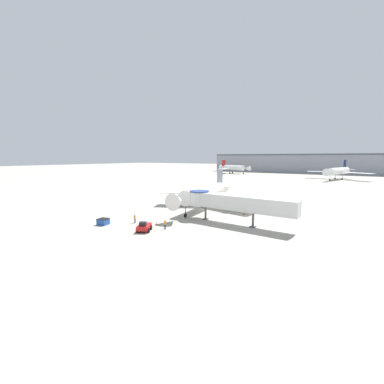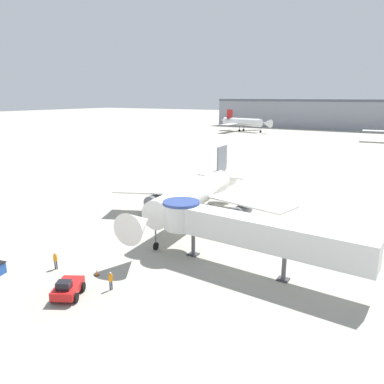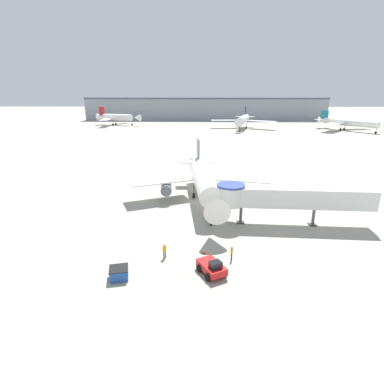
{
  "view_description": "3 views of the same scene",
  "coord_description": "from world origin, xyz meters",
  "px_view_note": "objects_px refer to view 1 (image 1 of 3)",
  "views": [
    {
      "loc": [
        32.21,
        -54.51,
        12.91
      ],
      "look_at": [
        1.68,
        -7.05,
        5.25
      ],
      "focal_mm": 24.0,
      "sensor_mm": 36.0,
      "label": 1
    },
    {
      "loc": [
        26.2,
        -41.84,
        17.15
      ],
      "look_at": [
        -0.7,
        2.2,
        3.93
      ],
      "focal_mm": 35.0,
      "sensor_mm": 36.0,
      "label": 2
    },
    {
      "loc": [
        0.03,
        -49.9,
        18.35
      ],
      "look_at": [
        -1.13,
        -6.52,
        4.03
      ],
      "focal_mm": 28.0,
      "sensor_mm": 36.0,
      "label": 3
    }
  ],
  "objects_px": {
    "service_container_blue": "(103,222)",
    "traffic_cone_starboard_wing": "(244,213)",
    "pushback_tug_red": "(144,227)",
    "traffic_cone_near_nose": "(156,224)",
    "jet_bridge": "(232,202)",
    "ground_crew_marshaller": "(165,224)",
    "main_airplane": "(205,193)",
    "background_jet_red_tail": "(233,168)",
    "ground_crew_wing_walker": "(135,218)",
    "background_jet_navy_tail": "(338,171)"
  },
  "relations": [
    {
      "from": "traffic_cone_starboard_wing",
      "to": "ground_crew_marshaller",
      "type": "relative_size",
      "value": 0.46
    },
    {
      "from": "traffic_cone_near_nose",
      "to": "ground_crew_wing_walker",
      "type": "xyz_separation_m",
      "value": [
        -4.63,
        -1.11,
        0.72
      ]
    },
    {
      "from": "service_container_blue",
      "to": "jet_bridge",
      "type": "bearing_deg",
      "value": 34.8
    },
    {
      "from": "service_container_blue",
      "to": "traffic_cone_starboard_wing",
      "type": "bearing_deg",
      "value": 50.05
    },
    {
      "from": "jet_bridge",
      "to": "service_container_blue",
      "type": "distance_m",
      "value": 25.12
    },
    {
      "from": "traffic_cone_near_nose",
      "to": "service_container_blue",
      "type": "bearing_deg",
      "value": -149.42
    },
    {
      "from": "service_container_blue",
      "to": "ground_crew_marshaller",
      "type": "xyz_separation_m",
      "value": [
        12.06,
        3.92,
        0.41
      ]
    },
    {
      "from": "traffic_cone_starboard_wing",
      "to": "background_jet_red_tail",
      "type": "xyz_separation_m",
      "value": [
        -61.6,
        134.07,
        4.29
      ]
    },
    {
      "from": "main_airplane",
      "to": "ground_crew_wing_walker",
      "type": "distance_m",
      "value": 20.47
    },
    {
      "from": "traffic_cone_near_nose",
      "to": "ground_crew_wing_walker",
      "type": "bearing_deg",
      "value": -166.56
    },
    {
      "from": "pushback_tug_red",
      "to": "traffic_cone_near_nose",
      "type": "xyz_separation_m",
      "value": [
        -0.79,
        4.25,
        -0.51
      ]
    },
    {
      "from": "jet_bridge",
      "to": "traffic_cone_starboard_wing",
      "type": "relative_size",
      "value": 27.54
    },
    {
      "from": "service_container_blue",
      "to": "traffic_cone_near_nose",
      "type": "xyz_separation_m",
      "value": [
        8.9,
        5.26,
        -0.29
      ]
    },
    {
      "from": "main_airplane",
      "to": "traffic_cone_starboard_wing",
      "type": "distance_m",
      "value": 11.13
    },
    {
      "from": "main_airplane",
      "to": "ground_crew_marshaller",
      "type": "relative_size",
      "value": 16.49
    },
    {
      "from": "pushback_tug_red",
      "to": "background_jet_navy_tail",
      "type": "height_order",
      "value": "background_jet_navy_tail"
    },
    {
      "from": "ground_crew_marshaller",
      "to": "background_jet_red_tail",
      "type": "bearing_deg",
      "value": -140.8
    },
    {
      "from": "traffic_cone_near_nose",
      "to": "traffic_cone_starboard_wing",
      "type": "height_order",
      "value": "traffic_cone_starboard_wing"
    },
    {
      "from": "traffic_cone_near_nose",
      "to": "pushback_tug_red",
      "type": "bearing_deg",
      "value": -79.41
    },
    {
      "from": "service_container_blue",
      "to": "traffic_cone_starboard_wing",
      "type": "relative_size",
      "value": 2.85
    },
    {
      "from": "pushback_tug_red",
      "to": "traffic_cone_starboard_wing",
      "type": "height_order",
      "value": "pushback_tug_red"
    },
    {
      "from": "main_airplane",
      "to": "ground_crew_wing_walker",
      "type": "xyz_separation_m",
      "value": [
        -4.7,
        -19.7,
        -3.02
      ]
    },
    {
      "from": "traffic_cone_starboard_wing",
      "to": "main_airplane",
      "type": "bearing_deg",
      "value": 176.62
    },
    {
      "from": "jet_bridge",
      "to": "pushback_tug_red",
      "type": "distance_m",
      "value": 17.33
    },
    {
      "from": "service_container_blue",
      "to": "ground_crew_marshaller",
      "type": "distance_m",
      "value": 12.69
    },
    {
      "from": "traffic_cone_near_nose",
      "to": "traffic_cone_starboard_wing",
      "type": "xyz_separation_m",
      "value": [
        10.56,
        17.97,
        0.08
      ]
    },
    {
      "from": "jet_bridge",
      "to": "traffic_cone_near_nose",
      "type": "xyz_separation_m",
      "value": [
        -11.51,
        -8.93,
        -3.95
      ]
    },
    {
      "from": "ground_crew_marshaller",
      "to": "background_jet_red_tail",
      "type": "distance_m",
      "value": 162.72
    },
    {
      "from": "background_jet_red_tail",
      "to": "jet_bridge",
      "type": "bearing_deg",
      "value": -141.94
    },
    {
      "from": "service_container_blue",
      "to": "background_jet_navy_tail",
      "type": "bearing_deg",
      "value": 77.29
    },
    {
      "from": "service_container_blue",
      "to": "ground_crew_wing_walker",
      "type": "xyz_separation_m",
      "value": [
        4.27,
        4.15,
        0.42
      ]
    },
    {
      "from": "pushback_tug_red",
      "to": "service_container_blue",
      "type": "xyz_separation_m",
      "value": [
        -9.69,
        -1.01,
        -0.22
      ]
    },
    {
      "from": "pushback_tug_red",
      "to": "traffic_cone_starboard_wing",
      "type": "xyz_separation_m",
      "value": [
        9.77,
        22.22,
        -0.44
      ]
    },
    {
      "from": "pushback_tug_red",
      "to": "traffic_cone_starboard_wing",
      "type": "distance_m",
      "value": 24.27
    },
    {
      "from": "background_jet_navy_tail",
      "to": "traffic_cone_near_nose",
      "type": "bearing_deg",
      "value": -85.42
    },
    {
      "from": "traffic_cone_near_nose",
      "to": "traffic_cone_starboard_wing",
      "type": "relative_size",
      "value": 0.81
    },
    {
      "from": "background_jet_navy_tail",
      "to": "background_jet_red_tail",
      "type": "bearing_deg",
      "value": 179.67
    },
    {
      "from": "ground_crew_marshaller",
      "to": "service_container_blue",
      "type": "bearing_deg",
      "value": -52.26
    },
    {
      "from": "jet_bridge",
      "to": "ground_crew_marshaller",
      "type": "xyz_separation_m",
      "value": [
        -8.35,
        -10.27,
        -3.25
      ]
    },
    {
      "from": "service_container_blue",
      "to": "background_jet_red_tail",
      "type": "bearing_deg",
      "value": 105.0
    },
    {
      "from": "main_airplane",
      "to": "ground_crew_wing_walker",
      "type": "height_order",
      "value": "main_airplane"
    },
    {
      "from": "ground_crew_marshaller",
      "to": "ground_crew_wing_walker",
      "type": "xyz_separation_m",
      "value": [
        -7.79,
        0.23,
        0.01
      ]
    },
    {
      "from": "pushback_tug_red",
      "to": "ground_crew_marshaller",
      "type": "height_order",
      "value": "pushback_tug_red"
    },
    {
      "from": "traffic_cone_near_nose",
      "to": "ground_crew_marshaller",
      "type": "relative_size",
      "value": 0.37
    },
    {
      "from": "background_jet_red_tail",
      "to": "main_airplane",
      "type": "bearing_deg",
      "value": -144.59
    },
    {
      "from": "pushback_tug_red",
      "to": "traffic_cone_near_nose",
      "type": "relative_size",
      "value": 5.98
    },
    {
      "from": "pushback_tug_red",
      "to": "background_jet_navy_tail",
      "type": "xyz_separation_m",
      "value": [
        21.54,
        137.4,
        4.13
      ]
    },
    {
      "from": "main_airplane",
      "to": "service_container_blue",
      "type": "bearing_deg",
      "value": -116.4
    },
    {
      "from": "jet_bridge",
      "to": "traffic_cone_starboard_wing",
      "type": "xyz_separation_m",
      "value": [
        -0.95,
        9.05,
        -3.87
      ]
    },
    {
      "from": "main_airplane",
      "to": "service_container_blue",
      "type": "xyz_separation_m",
      "value": [
        -8.97,
        -23.85,
        -3.45
      ]
    }
  ]
}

